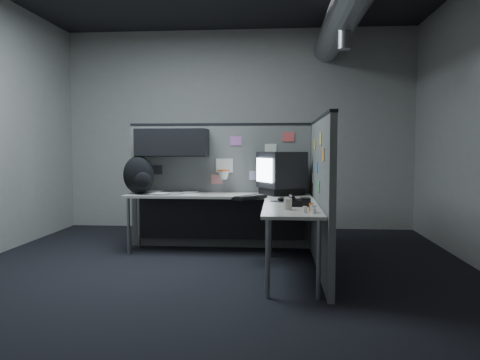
# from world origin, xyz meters

# --- Properties ---
(room) EXTENTS (5.62, 5.62, 3.22)m
(room) POSITION_xyz_m (0.56, 0.00, 2.10)
(room) COLOR black
(room) RESTS_ON ground
(partition_back) EXTENTS (2.44, 0.42, 1.63)m
(partition_back) POSITION_xyz_m (-0.25, 1.23, 1.00)
(partition_back) COLOR #5C5E5C
(partition_back) RESTS_ON ground
(partition_right) EXTENTS (0.07, 2.23, 1.63)m
(partition_right) POSITION_xyz_m (1.10, 0.22, 0.82)
(partition_right) COLOR #5C5E5C
(partition_right) RESTS_ON ground
(desk) EXTENTS (2.31, 2.11, 0.73)m
(desk) POSITION_xyz_m (0.15, 0.70, 0.61)
(desk) COLOR #B0AD9F
(desk) RESTS_ON ground
(monitor) EXTENTS (0.64, 0.64, 0.53)m
(monitor) POSITION_xyz_m (0.69, 1.02, 1.00)
(monitor) COLOR black
(monitor) RESTS_ON desk
(keyboard) EXTENTS (0.39, 0.46, 0.04)m
(keyboard) POSITION_xyz_m (0.33, 0.49, 0.75)
(keyboard) COLOR black
(keyboard) RESTS_ON desk
(mouse) EXTENTS (0.26, 0.26, 0.04)m
(mouse) POSITION_xyz_m (0.69, 0.28, 0.75)
(mouse) COLOR black
(mouse) RESTS_ON desk
(phone) EXTENTS (0.22, 0.24, 0.11)m
(phone) POSITION_xyz_m (0.86, -0.08, 0.77)
(phone) COLOR black
(phone) RESTS_ON desk
(bottles) EXTENTS (0.13, 0.18, 0.08)m
(bottles) POSITION_xyz_m (0.94, -0.57, 0.76)
(bottles) COLOR silver
(bottles) RESTS_ON desk
(cup) EXTENTS (0.09, 0.09, 0.11)m
(cup) POSITION_xyz_m (0.74, -0.40, 0.78)
(cup) COLOR beige
(cup) RESTS_ON desk
(papers) EXTENTS (0.76, 0.53, 0.02)m
(papers) POSITION_xyz_m (-0.70, 1.03, 0.74)
(papers) COLOR white
(papers) RESTS_ON desk
(backpack) EXTENTS (0.46, 0.41, 0.48)m
(backpack) POSITION_xyz_m (-1.10, 0.96, 0.96)
(backpack) COLOR black
(backpack) RESTS_ON desk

